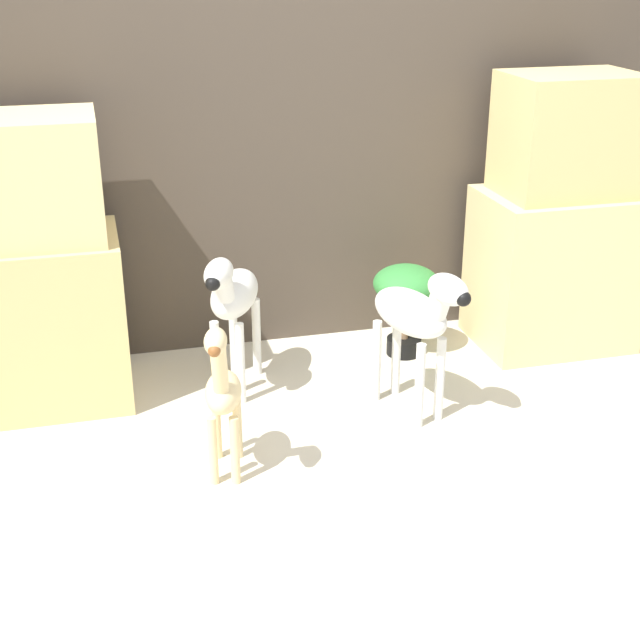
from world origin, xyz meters
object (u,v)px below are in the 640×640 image
Objects in this scene: zebra_left at (232,297)px; giraffe_figurine at (222,391)px; zebra_right at (417,315)px; potted_palm_front at (406,292)px.

zebra_left is 0.67m from giraffe_figurine.
giraffe_figurine is (-0.14, -0.64, -0.09)m from zebra_left.
zebra_left reaches higher than giraffe_figurine.
zebra_right and zebra_left have the same top height.
zebra_right is 0.77m from zebra_left.
zebra_right is 1.51× the size of potted_palm_front.
zebra_left reaches higher than potted_palm_front.
zebra_left is (-0.67, 0.38, 0.00)m from zebra_right.
potted_palm_front is (0.16, 0.55, -0.12)m from zebra_right.
giraffe_figurine is 1.27m from potted_palm_front.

